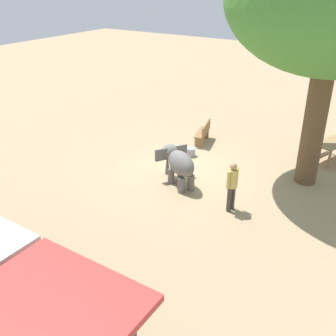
% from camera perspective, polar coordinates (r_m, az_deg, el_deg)
% --- Properties ---
extents(ground_plane, '(60.00, 60.00, 0.00)m').
position_cam_1_polar(ground_plane, '(14.88, 2.49, -0.23)').
color(ground_plane, tan).
extents(elephant, '(1.76, 1.57, 1.27)m').
position_cam_1_polar(elephant, '(13.52, 1.52, 0.75)').
color(elephant, slate).
rests_on(elephant, ground_plane).
extents(person_handler, '(0.32, 0.50, 1.62)m').
position_cam_1_polar(person_handler, '(12.10, 9.22, -2.17)').
color(person_handler, '#3F3833').
rests_on(person_handler, ground_plane).
extents(wooden_bench, '(0.76, 1.46, 0.88)m').
position_cam_1_polar(wooden_bench, '(17.17, 5.14, 5.16)').
color(wooden_bench, olive).
rests_on(wooden_bench, ground_plane).
extents(picnic_table_near, '(1.88, 1.89, 0.78)m').
position_cam_1_polar(picnic_table_near, '(16.60, 22.46, 2.84)').
color(picnic_table_near, '#9E7A51').
rests_on(picnic_table_near, ground_plane).
extents(feed_bucket, '(0.36, 0.36, 0.32)m').
position_cam_1_polar(feed_bucket, '(15.95, 3.30, 2.29)').
color(feed_bucket, gray).
rests_on(feed_bucket, ground_plane).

